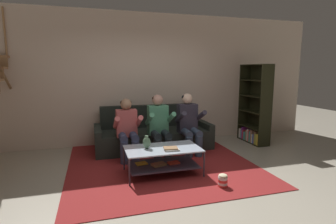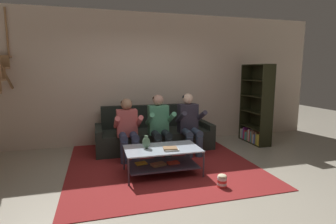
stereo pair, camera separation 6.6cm
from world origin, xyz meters
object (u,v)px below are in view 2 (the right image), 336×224
object	(u,v)px
coffee_table	(162,157)
book_stack	(171,149)
vase	(146,142)
person_seated_middle	(160,123)
couch	(154,135)
person_seated_right	(189,122)
popcorn_tub	(222,181)
bookshelf	(257,114)
person_seated_left	(128,127)

from	to	relation	value
coffee_table	book_stack	size ratio (longest dim) A/B	4.89
vase	person_seated_middle	bearing A→B (deg)	63.67
couch	person_seated_right	world-z (taller)	person_seated_right
person_seated_right	popcorn_tub	distance (m)	1.70
vase	bookshelf	size ratio (longest dim) A/B	0.12
couch	person_seated_left	bearing A→B (deg)	-137.93
coffee_table	popcorn_tub	xyz separation A→B (m)	(0.70, -0.71, -0.19)
person_seated_left	coffee_table	size ratio (longest dim) A/B	0.95
couch	person_seated_right	size ratio (longest dim) A/B	2.02
person_seated_right	coffee_table	bearing A→B (deg)	-131.34
person_seated_right	popcorn_tub	bearing A→B (deg)	-93.25
couch	person_seated_left	xyz separation A→B (m)	(-0.61, -0.55, 0.33)
person_seated_right	vase	bearing A→B (deg)	-140.43
coffee_table	bookshelf	xyz separation A→B (m)	(2.54, 1.25, 0.37)
bookshelf	popcorn_tub	distance (m)	2.75
couch	person_seated_middle	distance (m)	0.65
person_seated_middle	person_seated_right	world-z (taller)	person_seated_right
person_seated_right	vase	distance (m)	1.34
couch	vase	size ratio (longest dim) A/B	11.59
person_seated_left	vase	xyz separation A→B (m)	(0.19, -0.85, -0.09)
couch	person_seated_right	bearing A→B (deg)	-41.76
person_seated_left	person_seated_right	bearing A→B (deg)	0.27
couch	person_seated_right	distance (m)	0.89
person_seated_middle	person_seated_right	distance (m)	0.61
couch	vase	world-z (taller)	couch
person_seated_left	bookshelf	bearing A→B (deg)	6.90
person_seated_left	vase	bearing A→B (deg)	-77.46
couch	bookshelf	size ratio (longest dim) A/B	1.35
coffee_table	vase	world-z (taller)	vase
person_seated_middle	person_seated_left	bearing A→B (deg)	-179.50
person_seated_middle	coffee_table	xyz separation A→B (m)	(-0.18, -0.89, -0.36)
bookshelf	popcorn_tub	size ratio (longest dim) A/B	9.18
person_seated_right	vase	size ratio (longest dim) A/B	5.74
popcorn_tub	book_stack	bearing A→B (deg)	135.81
person_seated_right	book_stack	bearing A→B (deg)	-123.46
coffee_table	popcorn_tub	bearing A→B (deg)	-45.77
vase	bookshelf	bearing A→B (deg)	23.40
couch	coffee_table	distance (m)	1.45
person_seated_left	popcorn_tub	world-z (taller)	person_seated_left
couch	book_stack	size ratio (longest dim) A/B	9.95
bookshelf	person_seated_middle	bearing A→B (deg)	-171.47
person_seated_left	book_stack	xyz separation A→B (m)	(0.53, -1.03, -0.17)
book_stack	person_seated_right	bearing A→B (deg)	56.54
person_seated_middle	person_seated_right	xyz separation A→B (m)	(0.61, 0.00, 0.00)
couch	bookshelf	bearing A→B (deg)	-4.60
vase	coffee_table	bearing A→B (deg)	-10.10
vase	book_stack	distance (m)	0.40
bookshelf	person_seated_left	bearing A→B (deg)	-173.10
couch	person_seated_middle	bearing A→B (deg)	-90.00
person_seated_middle	popcorn_tub	world-z (taller)	person_seated_middle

